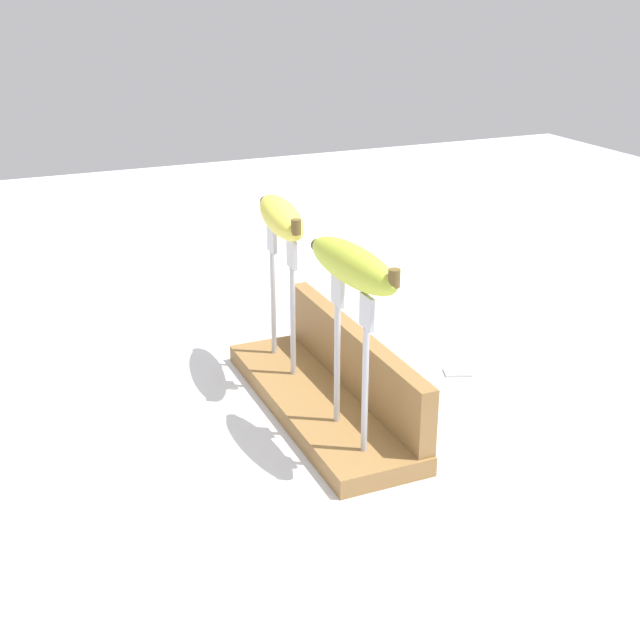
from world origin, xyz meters
The scene contains 9 objects.
ground_plane centered at (0.00, 0.00, 0.00)m, with size 3.00×3.00×0.00m, color silver.
wooden_board centered at (0.00, 0.00, 0.01)m, with size 0.37×0.12×0.02m, color olive.
board_backstop centered at (0.00, 0.05, 0.06)m, with size 0.37×0.02×0.08m, color olive.
fork_stand_left centered at (-0.10, -0.01, 0.13)m, with size 0.10×0.01×0.18m.
fork_stand_right centered at (0.10, -0.01, 0.13)m, with size 0.10×0.01×0.18m.
banana_raised_left centered at (-0.10, -0.01, 0.23)m, with size 0.18×0.07×0.04m.
banana_raised_right centered at (0.10, -0.01, 0.23)m, with size 0.17×0.05×0.04m.
fork_fallen_near centered at (-0.01, 0.25, 0.00)m, with size 0.07×0.16×0.01m.
banana_chunk_near centered at (-0.45, 0.27, 0.02)m, with size 0.06×0.04×0.04m.
Camera 1 is at (0.85, -0.37, 0.51)m, focal length 47.33 mm.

